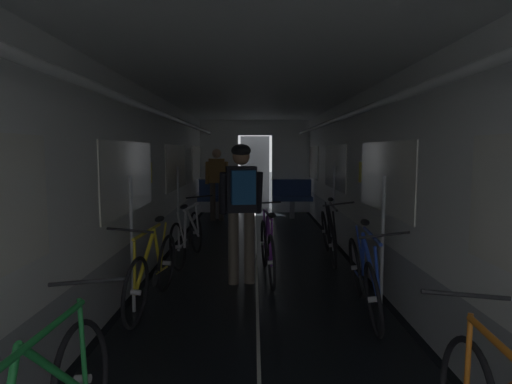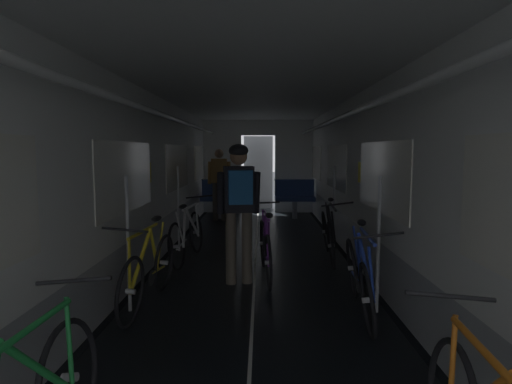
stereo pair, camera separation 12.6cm
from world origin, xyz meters
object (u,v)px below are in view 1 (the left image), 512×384
Objects in this scene: bench_seat_far_left at (218,195)px; person_standing_near_bench at (217,179)px; bicycle_purple_in_aisle at (268,248)px; bicycle_blue at (364,277)px; bicycle_yellow at (153,271)px; bicycle_black at (329,234)px; bench_seat_far_right at (292,195)px; person_cyclist_aisle at (242,198)px; bicycle_white at (188,236)px.

bench_seat_far_left is 0.55m from person_standing_near_bench.
person_standing_near_bench is at bearing 103.21° from bicycle_purple_in_aisle.
bicycle_blue reaches higher than bicycle_purple_in_aisle.
bicycle_blue is at bearing -5.04° from bicycle_yellow.
bicycle_purple_in_aisle is at bearing -77.76° from bench_seat_far_left.
bicycle_yellow reaches higher than bicycle_purple_in_aisle.
person_standing_near_bench reaches higher than bench_seat_far_left.
bicycle_black reaches higher than bicycle_purple_in_aisle.
bicycle_purple_in_aisle is 4.59m from person_standing_near_bench.
bicycle_purple_in_aisle is at bearing -98.92° from bench_seat_far_right.
person_cyclist_aisle is 0.81m from bicycle_purple_in_aisle.
person_standing_near_bench reaches higher than bench_seat_far_right.
bench_seat_far_right is 4.87m from bicycle_purple_in_aisle.
bench_seat_far_left is 0.58× the size of bicycle_white.
bicycle_yellow is at bearing -92.57° from bicycle_white.
bicycle_purple_in_aisle is at bearing -76.79° from person_standing_near_bench.
bicycle_white is at bearing 127.71° from person_cyclist_aisle.
bench_seat_far_left is 5.84m from bicycle_yellow.
bicycle_blue is 2.13m from bicycle_black.
bicycle_blue is 1.00× the size of bicycle_black.
bicycle_blue reaches higher than bench_seat_far_left.
bicycle_yellow is 1.37m from person_cyclist_aisle.
bicycle_black reaches higher than bicycle_yellow.
person_cyclist_aisle reaches higher than bench_seat_far_left.
bicycle_yellow is at bearing -92.13° from person_standing_near_bench.
bicycle_white is (-2.10, 2.02, 0.00)m from bicycle_blue.
bench_seat_far_left is 6.34m from bicycle_blue.
bicycle_white is at bearing 87.43° from bicycle_yellow.
bench_seat_far_right is 0.57× the size of person_cyclist_aisle.
person_cyclist_aisle is at bearing -81.37° from person_standing_near_bench.
bicycle_black is 0.98× the size of person_cyclist_aisle.
bench_seat_far_right is at bearing 11.83° from person_standing_near_bench.
bench_seat_far_right is 1.88m from person_standing_near_bench.
bicycle_black is at bearing 42.57° from person_cyclist_aisle.
bicycle_yellow is at bearing -140.73° from bicycle_purple_in_aisle.
bench_seat_far_right is 5.22m from person_cyclist_aisle.
bicycle_white reaches higher than bicycle_purple_in_aisle.
bench_seat_far_left reaches higher than bicycle_yellow.
bicycle_blue is 0.98× the size of person_cyclist_aisle.
bench_seat_far_left is at bearing 88.31° from bicycle_white.
bicycle_black is at bearing 2.85° from bicycle_white.
bicycle_purple_in_aisle is at bearing 127.69° from bicycle_blue.
bench_seat_far_right reaches higher than bicycle_white.
bicycle_black is (2.01, -3.89, -0.19)m from bench_seat_far_left.
bicycle_white is 2.13m from bicycle_black.
person_cyclist_aisle is 1.02× the size of bicycle_purple_in_aisle.
bicycle_black is (0.03, 2.13, 0.00)m from bicycle_blue.
bicycle_blue reaches higher than bicycle_yellow.
bench_seat_far_right is at bearing 77.95° from person_cyclist_aisle.
person_cyclist_aisle reaches higher than bicycle_blue.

